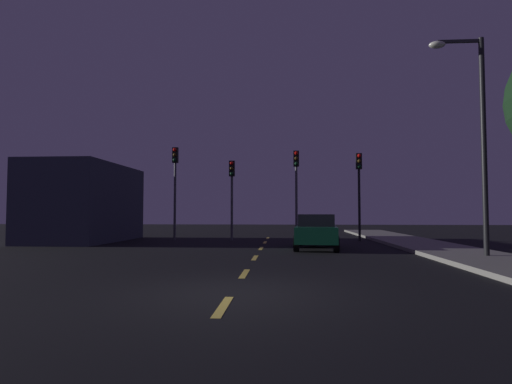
% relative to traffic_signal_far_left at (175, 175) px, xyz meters
% --- Properties ---
extents(ground_plane, '(80.00, 80.00, 0.00)m').
position_rel_traffic_signal_far_left_xyz_m(ground_plane, '(5.30, -8.54, -3.74)').
color(ground_plane, black).
extents(sidewalk_curb_right, '(3.00, 40.00, 0.15)m').
position_rel_traffic_signal_far_left_xyz_m(sidewalk_curb_right, '(12.80, -8.54, -3.67)').
color(sidewalk_curb_right, gray).
rests_on(sidewalk_curb_right, ground_plane).
extents(lane_stripe_nearest, '(0.16, 1.60, 0.01)m').
position_rel_traffic_signal_far_left_xyz_m(lane_stripe_nearest, '(5.30, -16.74, -3.74)').
color(lane_stripe_nearest, '#EACC4C').
rests_on(lane_stripe_nearest, ground_plane).
extents(lane_stripe_second, '(0.16, 1.60, 0.01)m').
position_rel_traffic_signal_far_left_xyz_m(lane_stripe_second, '(5.30, -12.94, -3.74)').
color(lane_stripe_second, '#EACC4C').
rests_on(lane_stripe_second, ground_plane).
extents(lane_stripe_third, '(0.16, 1.60, 0.01)m').
position_rel_traffic_signal_far_left_xyz_m(lane_stripe_third, '(5.30, -9.14, -3.74)').
color(lane_stripe_third, '#EACC4C').
rests_on(lane_stripe_third, ground_plane).
extents(lane_stripe_fourth, '(0.16, 1.60, 0.01)m').
position_rel_traffic_signal_far_left_xyz_m(lane_stripe_fourth, '(5.30, -5.34, -3.74)').
color(lane_stripe_fourth, '#EACC4C').
rests_on(lane_stripe_fourth, ground_plane).
extents(lane_stripe_fifth, '(0.16, 1.60, 0.01)m').
position_rel_traffic_signal_far_left_xyz_m(lane_stripe_fifth, '(5.30, -1.54, -3.74)').
color(lane_stripe_fifth, '#EACC4C').
rests_on(lane_stripe_fifth, ground_plane).
extents(lane_stripe_sixth, '(0.16, 1.60, 0.01)m').
position_rel_traffic_signal_far_left_xyz_m(lane_stripe_sixth, '(5.30, 2.26, -3.74)').
color(lane_stripe_sixth, '#EACC4C').
rests_on(lane_stripe_sixth, ground_plane).
extents(traffic_signal_far_left, '(0.32, 0.38, 5.38)m').
position_rel_traffic_signal_far_left_xyz_m(traffic_signal_far_left, '(0.00, 0.00, 0.00)').
color(traffic_signal_far_left, '#4C4C51').
rests_on(traffic_signal_far_left, ground_plane).
extents(traffic_signal_center_left, '(0.32, 0.38, 4.57)m').
position_rel_traffic_signal_far_left_xyz_m(traffic_signal_center_left, '(3.33, -0.00, -0.52)').
color(traffic_signal_center_left, '#4C4C51').
rests_on(traffic_signal_center_left, ground_plane).
extents(traffic_signal_center_right, '(0.32, 0.38, 5.11)m').
position_rel_traffic_signal_far_left_xyz_m(traffic_signal_center_right, '(7.02, -0.00, -0.17)').
color(traffic_signal_center_right, '#4C4C51').
rests_on(traffic_signal_center_right, ground_plane).
extents(traffic_signal_far_right, '(0.32, 0.38, 4.93)m').
position_rel_traffic_signal_far_left_xyz_m(traffic_signal_far_right, '(10.55, -0.00, -0.29)').
color(traffic_signal_far_right, black).
rests_on(traffic_signal_far_right, ground_plane).
extents(car_stopped_ahead, '(2.13, 4.59, 1.51)m').
position_rel_traffic_signal_far_left_xyz_m(car_stopped_ahead, '(7.75, -5.20, -2.97)').
color(car_stopped_ahead, '#0F4C2D').
rests_on(car_stopped_ahead, ground_plane).
extents(street_lamp_right, '(1.84, 0.36, 7.58)m').
position_rel_traffic_signal_far_left_xyz_m(street_lamp_right, '(12.84, -9.26, 0.79)').
color(street_lamp_right, black).
rests_on(street_lamp_right, ground_plane).
extents(storefront_left, '(4.04, 7.42, 4.23)m').
position_rel_traffic_signal_far_left_xyz_m(storefront_left, '(-4.71, -1.29, -1.63)').
color(storefront_left, '#333847').
rests_on(storefront_left, ground_plane).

